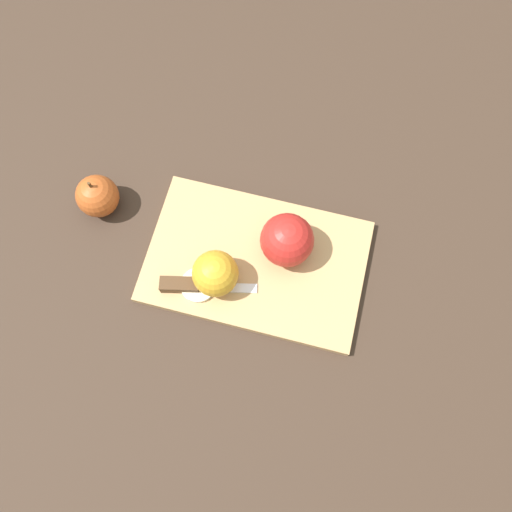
{
  "coord_description": "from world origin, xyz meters",
  "views": [
    {
      "loc": [
        -0.06,
        0.25,
        0.8
      ],
      "look_at": [
        0.0,
        0.0,
        0.04
      ],
      "focal_mm": 35.0,
      "sensor_mm": 36.0,
      "label": 1
    }
  ],
  "objects": [
    {
      "name": "apple_slice",
      "position": [
        0.08,
        0.07,
        0.02
      ],
      "size": [
        0.06,
        0.06,
        0.01
      ],
      "color": "#EFE5C6",
      "rests_on": "cutting_board"
    },
    {
      "name": "ground_plane",
      "position": [
        0.0,
        0.0,
        0.0
      ],
      "size": [
        4.0,
        4.0,
        0.0
      ],
      "primitive_type": "plane",
      "color": "#38281E"
    },
    {
      "name": "apple_half_right",
      "position": [
        0.05,
        0.05,
        0.05
      ],
      "size": [
        0.07,
        0.07,
        0.07
      ],
      "rotation": [
        0.0,
        0.0,
        4.18
      ],
      "color": "gold",
      "rests_on": "cutting_board"
    },
    {
      "name": "apple_half_left",
      "position": [
        -0.04,
        -0.03,
        0.06
      ],
      "size": [
        0.09,
        0.09,
        0.09
      ],
      "rotation": [
        0.0,
        0.0,
        6.1
      ],
      "color": "red",
      "rests_on": "cutting_board"
    },
    {
      "name": "knife",
      "position": [
        0.1,
        0.07,
        0.03
      ],
      "size": [
        0.16,
        0.05,
        0.02
      ],
      "rotation": [
        0.0,
        0.0,
        -2.93
      ],
      "color": "silver",
      "rests_on": "cutting_board"
    },
    {
      "name": "cutting_board",
      "position": [
        0.0,
        0.0,
        0.01
      ],
      "size": [
        0.36,
        0.23,
        0.02
      ],
      "color": "tan",
      "rests_on": "ground_plane"
    },
    {
      "name": "apple_whole",
      "position": [
        0.29,
        -0.04,
        0.04
      ],
      "size": [
        0.07,
        0.07,
        0.08
      ],
      "color": "#AD4C1E",
      "rests_on": "ground_plane"
    }
  ]
}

